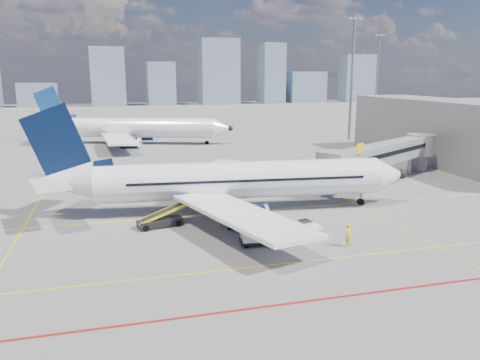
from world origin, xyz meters
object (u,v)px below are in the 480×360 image
at_px(second_aircraft, 132,128).
at_px(baggage_tug, 308,228).
at_px(ramp_worker, 349,235).
at_px(belt_loader, 161,220).
at_px(cargo_dolly, 262,232).
at_px(main_aircraft, 225,181).

distance_m(second_aircraft, baggage_tug, 63.51).
height_order(baggage_tug, ramp_worker, ramp_worker).
height_order(second_aircraft, baggage_tug, second_aircraft).
xyz_separation_m(second_aircraft, belt_loader, (0.38, -56.29, -2.60)).
relative_size(belt_loader, ramp_worker, 2.98).
bearing_deg(baggage_tug, cargo_dolly, -179.32).
bearing_deg(main_aircraft, baggage_tug, -54.66).
distance_m(baggage_tug, ramp_worker, 4.00).
relative_size(baggage_tug, cargo_dolly, 0.60).
bearing_deg(second_aircraft, baggage_tug, -59.78).
height_order(second_aircraft, ramp_worker, second_aircraft).
height_order(baggage_tug, belt_loader, belt_loader).
relative_size(main_aircraft, ramp_worker, 19.49).
height_order(baggage_tug, cargo_dolly, cargo_dolly).
relative_size(main_aircraft, cargo_dolly, 10.40).
distance_m(main_aircraft, baggage_tug, 10.97).
xyz_separation_m(second_aircraft, cargo_dolly, (8.00, -63.18, -2.13)).
bearing_deg(main_aircraft, ramp_worker, -53.52).
bearing_deg(cargo_dolly, belt_loader, 143.55).
bearing_deg(baggage_tug, ramp_worker, -67.84).
distance_m(cargo_dolly, belt_loader, 10.29).
bearing_deg(baggage_tug, second_aircraft, 89.98).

